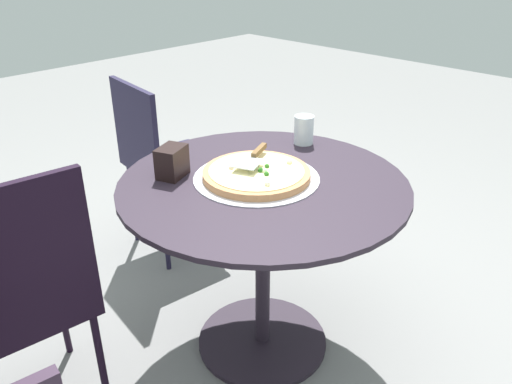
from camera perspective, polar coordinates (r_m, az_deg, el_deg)
The scene contains 8 objects.
ground_plane at distance 2.12m, azimuth 0.71°, elevation -16.32°, with size 10.00×10.00×0.00m, color gray.
patio_table at distance 1.80m, azimuth 0.80°, elevation -3.69°, with size 0.98×0.98×0.71m.
pizza_on_tray at distance 1.73m, azimuth 0.01°, elevation 1.97°, with size 0.43×0.43×0.05m.
pizza_server at distance 1.78m, azimuth -0.24°, elevation 4.01°, with size 0.21×0.13×0.02m.
drinking_cup at distance 2.03m, azimuth 5.35°, elevation 6.93°, with size 0.08×0.08×0.11m, color white.
napkin_dispenser at distance 1.76m, azimuth -9.36°, elevation 3.34°, with size 0.11×0.08×0.11m, color black.
patio_chair_far at distance 2.47m, azimuth -10.61°, elevation 4.14°, with size 0.45×0.45×0.87m.
patio_chair_corner at distance 1.65m, azimuth -25.72°, elevation -10.28°, with size 0.49×0.49×0.92m.
Camera 1 is at (-1.14, -1.06, 1.45)m, focal length 35.86 mm.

